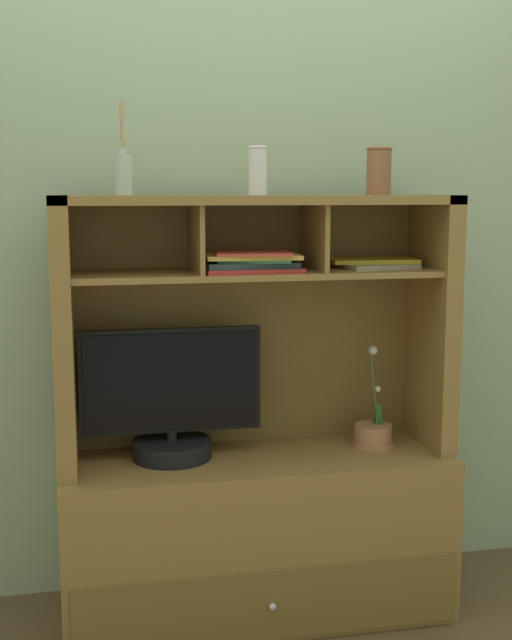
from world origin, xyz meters
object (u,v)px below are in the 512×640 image
magazine_stack_left (251,262)px  accent_vase (258,171)px  tv_monitor (171,407)px  potted_orchid (373,434)px  magazine_stack_centre (372,263)px  diffuser_bottle (123,174)px  ceramic_vase (379,171)px  media_console (256,490)px

magazine_stack_left → accent_vase: bearing=33.3°
tv_monitor → potted_orchid: size_ratio=1.69×
magazine_stack_centre → diffuser_bottle: bearing=-179.3°
magazine_stack_centre → diffuser_bottle: (-0.85, -0.01, 0.30)m
magazine_stack_left → ceramic_vase: size_ratio=2.05×
potted_orchid → magazine_stack_left: bearing=-173.2°
media_console → potted_orchid: size_ratio=4.04×
tv_monitor → media_console: bearing=-2.4°
media_console → diffuser_bottle: size_ratio=4.91×
accent_vase → diffuser_bottle: bearing=173.6°
media_console → potted_orchid: 0.46m
tv_monitor → accent_vase: (0.29, -0.05, 0.78)m
ceramic_vase → tv_monitor: bearing=179.8°
tv_monitor → diffuser_bottle: bearing=179.3°
magazine_stack_left → diffuser_bottle: 0.50m
tv_monitor → diffuser_bottle: 0.79m
ceramic_vase → accent_vase: size_ratio=1.03×
magazine_stack_centre → accent_vase: (-0.42, -0.06, 0.31)m
tv_monitor → magazine_stack_left: magazine_stack_left is taller
media_console → magazine_stack_centre: bearing=3.3°
media_console → magazine_stack_left: 0.80m
magazine_stack_left → diffuser_bottle: bearing=170.7°
potted_orchid → tv_monitor: bearing=179.2°
magazine_stack_centre → accent_vase: bearing=-172.1°
potted_orchid → magazine_stack_left: magazine_stack_left is taller
ceramic_vase → magazine_stack_centre: bearing=124.5°
magazine_stack_left → magazine_stack_centre: bearing=9.7°
media_console → potted_orchid: (0.43, 0.00, 0.18)m
tv_monitor → accent_vase: 0.84m
tv_monitor → ceramic_vase: (0.72, -0.00, 0.79)m
media_console → ceramic_vase: bearing=1.3°
magazine_stack_centre → diffuser_bottle: diffuser_bottle is taller
tv_monitor → accent_vase: bearing=-9.1°
potted_orchid → ceramic_vase: (0.00, 0.01, 0.92)m
potted_orchid → diffuser_bottle: (-0.86, 0.01, 0.91)m
diffuser_bottle → tv_monitor: bearing=-0.7°
media_console → tv_monitor: 0.42m
magazine_stack_centre → accent_vase: 0.53m
magazine_stack_left → magazine_stack_centre: 0.45m
media_console → magazine_stack_left: (-0.03, -0.05, 0.80)m
magazine_stack_left → potted_orchid: bearing=6.8°
diffuser_bottle → ceramic_vase: size_ratio=1.83×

